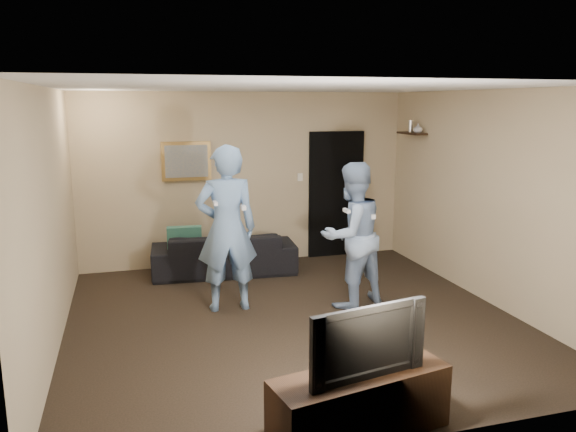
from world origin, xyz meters
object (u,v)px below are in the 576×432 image
object	(u,v)px
tv_console	(360,403)
wii_player_left	(227,229)
wii_player_right	(352,235)
sofa	(224,253)
television	(362,338)

from	to	relation	value
tv_console	wii_player_left	size ratio (longest dim) A/B	0.69
wii_player_right	sofa	bearing A→B (deg)	125.83
television	wii_player_left	xyz separation A→B (m)	(-0.48, 2.87, 0.22)
television	wii_player_left	bearing A→B (deg)	88.93
wii_player_left	sofa	bearing A→B (deg)	82.11
tv_console	wii_player_right	xyz separation A→B (m)	(0.98, 2.58, 0.63)
wii_player_right	tv_console	bearing A→B (deg)	-110.86
sofa	tv_console	bearing A→B (deg)	98.15
tv_console	wii_player_right	world-z (taller)	wii_player_right
tv_console	wii_player_right	distance (m)	2.83
sofa	tv_console	world-z (taller)	sofa
television	wii_player_right	size ratio (longest dim) A/B	0.54
tv_console	sofa	bearing A→B (deg)	83.09
wii_player_left	wii_player_right	bearing A→B (deg)	-11.20
wii_player_left	wii_player_right	world-z (taller)	wii_player_left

